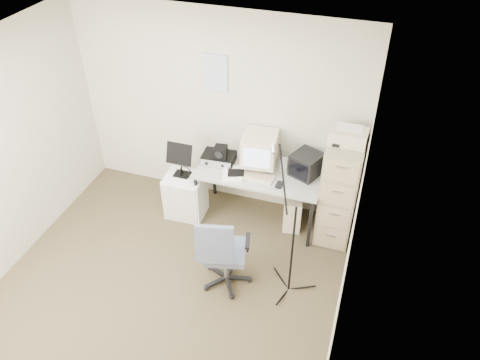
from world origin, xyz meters
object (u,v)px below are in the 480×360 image
(desk, at_px, (259,195))
(side_cart, at_px, (186,195))
(filing_cabinet, at_px, (339,191))
(office_chair, at_px, (226,250))

(desk, relative_size, side_cart, 2.56)
(filing_cabinet, bearing_deg, office_chair, -131.25)
(desk, distance_m, side_cart, 0.92)
(side_cart, bearing_deg, desk, 10.37)
(desk, relative_size, office_chair, 1.59)
(filing_cabinet, bearing_deg, side_cart, -172.97)
(filing_cabinet, relative_size, side_cart, 2.22)
(filing_cabinet, relative_size, office_chair, 1.37)
(office_chair, distance_m, side_cart, 1.26)
(office_chair, height_order, side_cart, office_chair)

